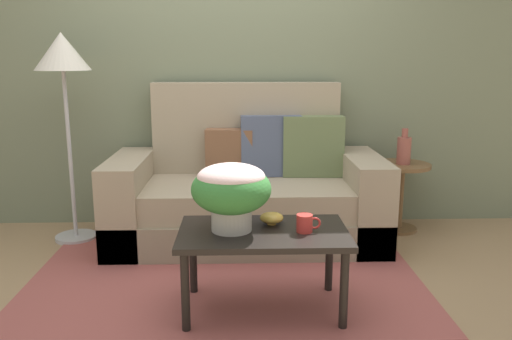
# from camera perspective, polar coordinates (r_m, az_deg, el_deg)

# --- Properties ---
(ground_plane) EXTENTS (14.00, 14.00, 0.00)m
(ground_plane) POSITION_cam_1_polar(r_m,az_deg,el_deg) (3.42, -3.35, -11.43)
(ground_plane) COLOR #997A56
(wall_back) EXTENTS (6.40, 0.12, 2.86)m
(wall_back) POSITION_cam_1_polar(r_m,az_deg,el_deg) (4.31, -3.17, 13.03)
(wall_back) COLOR slate
(wall_back) RESTS_ON ground
(area_rug) EXTENTS (2.45, 1.72, 0.01)m
(area_rug) POSITION_cam_1_polar(r_m,az_deg,el_deg) (3.44, -3.34, -11.20)
(area_rug) COLOR #994C47
(area_rug) RESTS_ON ground
(couch) EXTENTS (2.02, 0.92, 1.18)m
(couch) POSITION_cam_1_polar(r_m,az_deg,el_deg) (3.96, -0.78, -2.68)
(couch) COLOR gray
(couch) RESTS_ON ground
(coffee_table) EXTENTS (0.91, 0.55, 0.47)m
(coffee_table) POSITION_cam_1_polar(r_m,az_deg,el_deg) (2.82, 0.80, -7.75)
(coffee_table) COLOR black
(coffee_table) RESTS_ON ground
(side_table) EXTENTS (0.45, 0.45, 0.55)m
(side_table) POSITION_cam_1_polar(r_m,az_deg,el_deg) (4.29, 15.67, -1.54)
(side_table) COLOR brown
(side_table) RESTS_ON ground
(floor_lamp) EXTENTS (0.40, 0.40, 1.55)m
(floor_lamp) POSITION_cam_1_polar(r_m,az_deg,el_deg) (4.04, -20.48, 10.65)
(floor_lamp) COLOR #B2B2B7
(floor_lamp) RESTS_ON ground
(potted_plant) EXTENTS (0.43, 0.43, 0.36)m
(potted_plant) POSITION_cam_1_polar(r_m,az_deg,el_deg) (2.74, -2.74, -2.08)
(potted_plant) COLOR #B7B2A8
(potted_plant) RESTS_ON coffee_table
(coffee_mug) EXTENTS (0.13, 0.09, 0.10)m
(coffee_mug) POSITION_cam_1_polar(r_m,az_deg,el_deg) (2.78, 5.44, -5.86)
(coffee_mug) COLOR red
(coffee_mug) RESTS_ON coffee_table
(snack_bowl) EXTENTS (0.13, 0.13, 0.07)m
(snack_bowl) POSITION_cam_1_polar(r_m,az_deg,el_deg) (2.89, 1.73, -5.30)
(snack_bowl) COLOR gold
(snack_bowl) RESTS_ON coffee_table
(table_vase) EXTENTS (0.11, 0.11, 0.28)m
(table_vase) POSITION_cam_1_polar(r_m,az_deg,el_deg) (4.22, 15.98, 2.17)
(table_vase) COLOR #934C42
(table_vase) RESTS_ON side_table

